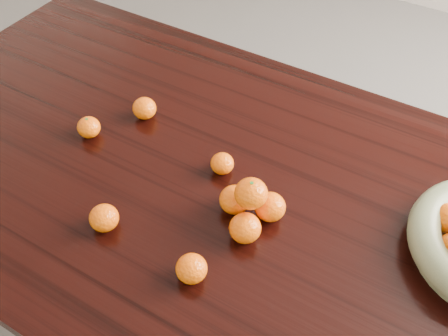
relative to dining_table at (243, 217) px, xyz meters
The scene contains 8 objects.
ground 0.66m from the dining_table, ahead, with size 5.00×5.00×0.00m, color #504E4B.
dining_table is the anchor object (origin of this frame).
orange_pyramid 0.16m from the dining_table, 52.99° to the right, with size 0.14×0.14×0.12m.
loose_orange_0 0.45m from the dining_table, behind, with size 0.06×0.06×0.05m, color orange.
loose_orange_1 0.34m from the dining_table, 132.31° to the right, with size 0.06×0.06×0.06m, color orange.
loose_orange_2 0.27m from the dining_table, 86.44° to the right, with size 0.06×0.06×0.06m, color orange.
loose_orange_3 0.38m from the dining_table, 164.41° to the left, with size 0.06×0.06×0.06m, color orange.
loose_orange_4 0.14m from the dining_table, 156.90° to the left, with size 0.06×0.06×0.05m, color orange.
Camera 1 is at (0.33, -0.65, 1.62)m, focal length 40.00 mm.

